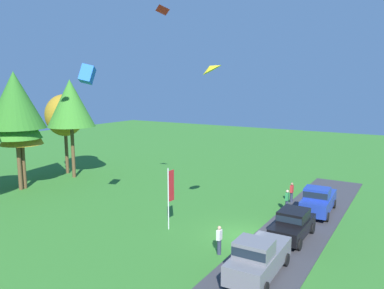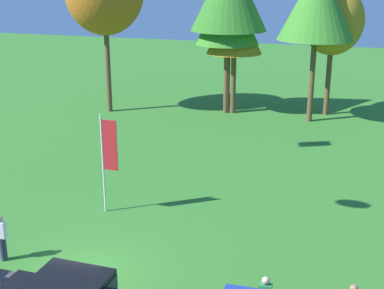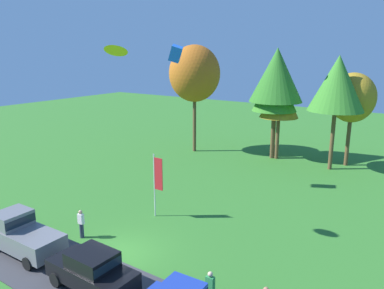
{
  "view_description": "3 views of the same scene",
  "coord_description": "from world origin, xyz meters",
  "px_view_note": "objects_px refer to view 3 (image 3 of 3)",
  "views": [
    {
      "loc": [
        -21.42,
        -9.18,
        9.66
      ],
      "look_at": [
        2.09,
        5.11,
        5.31
      ],
      "focal_mm": 35.0,
      "sensor_mm": 36.0,
      "label": 1
    },
    {
      "loc": [
        8.12,
        -13.78,
        9.75
      ],
      "look_at": [
        2.54,
        3.91,
        3.64
      ],
      "focal_mm": 50.0,
      "sensor_mm": 36.0,
      "label": 2
    },
    {
      "loc": [
        13.31,
        -12.72,
        10.52
      ],
      "look_at": [
        1.31,
        4.85,
        5.24
      ],
      "focal_mm": 35.0,
      "sensor_mm": 36.0,
      "label": 3
    }
  ],
  "objects_px": {
    "tree_center_back": "(337,84)",
    "flag_banner": "(157,178)",
    "tree_left_of_center": "(275,89)",
    "tree_far_right": "(280,99)",
    "car_pickup_near_entrance": "(21,233)",
    "person_beside_suv": "(81,224)",
    "kite_box_mid_center": "(176,54)",
    "car_sedan_by_flagpole": "(92,269)",
    "tree_far_left": "(195,74)",
    "tree_lone_near": "(277,75)",
    "tree_right_of_center": "(352,98)",
    "kite_delta_topmost": "(116,48)"
  },
  "relations": [
    {
      "from": "car_sedan_by_flagpole",
      "to": "tree_far_left",
      "type": "bearing_deg",
      "value": 113.39
    },
    {
      "from": "car_pickup_near_entrance",
      "to": "tree_lone_near",
      "type": "distance_m",
      "value": 26.38
    },
    {
      "from": "car_pickup_near_entrance",
      "to": "person_beside_suv",
      "type": "distance_m",
      "value": 3.21
    },
    {
      "from": "tree_center_back",
      "to": "tree_far_left",
      "type": "bearing_deg",
      "value": -173.3
    },
    {
      "from": "car_sedan_by_flagpole",
      "to": "flag_banner",
      "type": "height_order",
      "value": "flag_banner"
    },
    {
      "from": "tree_right_of_center",
      "to": "tree_center_back",
      "type": "bearing_deg",
      "value": -113.85
    },
    {
      "from": "car_sedan_by_flagpole",
      "to": "tree_left_of_center",
      "type": "distance_m",
      "value": 25.88
    },
    {
      "from": "tree_center_back",
      "to": "flag_banner",
      "type": "xyz_separation_m",
      "value": [
        -6.53,
        -16.95,
        -5.14
      ]
    },
    {
      "from": "tree_left_of_center",
      "to": "tree_far_right",
      "type": "xyz_separation_m",
      "value": [
        0.49,
        0.08,
        -0.9
      ]
    },
    {
      "from": "tree_far_right",
      "to": "tree_center_back",
      "type": "height_order",
      "value": "tree_center_back"
    },
    {
      "from": "tree_center_back",
      "to": "tree_right_of_center",
      "type": "xyz_separation_m",
      "value": [
        0.94,
        2.12,
        -1.4
      ]
    },
    {
      "from": "car_sedan_by_flagpole",
      "to": "kite_delta_topmost",
      "type": "bearing_deg",
      "value": 118.67
    },
    {
      "from": "tree_left_of_center",
      "to": "flag_banner",
      "type": "height_order",
      "value": "tree_left_of_center"
    },
    {
      "from": "kite_box_mid_center",
      "to": "kite_delta_topmost",
      "type": "bearing_deg",
      "value": -74.9
    },
    {
      "from": "tree_far_left",
      "to": "tree_lone_near",
      "type": "xyz_separation_m",
      "value": [
        8.11,
        2.19,
        0.01
      ]
    },
    {
      "from": "flag_banner",
      "to": "kite_box_mid_center",
      "type": "bearing_deg",
      "value": 113.5
    },
    {
      "from": "tree_right_of_center",
      "to": "flag_banner",
      "type": "height_order",
      "value": "tree_right_of_center"
    },
    {
      "from": "tree_far_left",
      "to": "flag_banner",
      "type": "relative_size",
      "value": 2.66
    },
    {
      "from": "person_beside_suv",
      "to": "tree_center_back",
      "type": "bearing_deg",
      "value": 68.8
    },
    {
      "from": "tree_far_left",
      "to": "kite_delta_topmost",
      "type": "relative_size",
      "value": 9.01
    },
    {
      "from": "car_pickup_near_entrance",
      "to": "tree_center_back",
      "type": "relative_size",
      "value": 0.49
    },
    {
      "from": "flag_banner",
      "to": "kite_box_mid_center",
      "type": "height_order",
      "value": "kite_box_mid_center"
    },
    {
      "from": "car_pickup_near_entrance",
      "to": "kite_box_mid_center",
      "type": "height_order",
      "value": "kite_box_mid_center"
    },
    {
      "from": "car_pickup_near_entrance",
      "to": "tree_center_back",
      "type": "xyz_separation_m",
      "value": [
        9.76,
        24.52,
        6.72
      ]
    },
    {
      "from": "tree_far_left",
      "to": "tree_far_right",
      "type": "relative_size",
      "value": 1.4
    },
    {
      "from": "car_pickup_near_entrance",
      "to": "flag_banner",
      "type": "xyz_separation_m",
      "value": [
        3.23,
        7.58,
        1.58
      ]
    },
    {
      "from": "car_sedan_by_flagpole",
      "to": "car_pickup_near_entrance",
      "type": "bearing_deg",
      "value": 179.04
    },
    {
      "from": "car_sedan_by_flagpole",
      "to": "tree_lone_near",
      "type": "xyz_separation_m",
      "value": [
        -1.83,
        25.16,
        7.28
      ]
    },
    {
      "from": "tree_far_left",
      "to": "tree_center_back",
      "type": "height_order",
      "value": "tree_far_left"
    },
    {
      "from": "tree_far_left",
      "to": "tree_right_of_center",
      "type": "relative_size",
      "value": 1.29
    },
    {
      "from": "tree_far_left",
      "to": "tree_left_of_center",
      "type": "relative_size",
      "value": 1.22
    },
    {
      "from": "tree_center_back",
      "to": "tree_lone_near",
      "type": "bearing_deg",
      "value": 174.66
    },
    {
      "from": "tree_far_right",
      "to": "flag_banner",
      "type": "height_order",
      "value": "tree_far_right"
    },
    {
      "from": "tree_left_of_center",
      "to": "tree_lone_near",
      "type": "bearing_deg",
      "value": 31.7
    },
    {
      "from": "kite_delta_topmost",
      "to": "car_pickup_near_entrance",
      "type": "bearing_deg",
      "value": -125.44
    },
    {
      "from": "flag_banner",
      "to": "kite_delta_topmost",
      "type": "height_order",
      "value": "kite_delta_topmost"
    },
    {
      "from": "tree_left_of_center",
      "to": "kite_box_mid_center",
      "type": "height_order",
      "value": "kite_box_mid_center"
    },
    {
      "from": "tree_right_of_center",
      "to": "kite_delta_topmost",
      "type": "xyz_separation_m",
      "value": [
        -7.48,
        -22.11,
        4.28
      ]
    },
    {
      "from": "tree_far_left",
      "to": "tree_right_of_center",
      "type": "xyz_separation_m",
      "value": [
        14.89,
        3.76,
        -1.89
      ]
    },
    {
      "from": "person_beside_suv",
      "to": "kite_box_mid_center",
      "type": "relative_size",
      "value": 1.56
    },
    {
      "from": "car_pickup_near_entrance",
      "to": "tree_left_of_center",
      "type": "relative_size",
      "value": 0.55
    },
    {
      "from": "car_pickup_near_entrance",
      "to": "car_sedan_by_flagpole",
      "type": "bearing_deg",
      "value": -0.96
    },
    {
      "from": "tree_lone_near",
      "to": "tree_center_back",
      "type": "bearing_deg",
      "value": -5.34
    },
    {
      "from": "tree_right_of_center",
      "to": "flag_banner",
      "type": "distance_m",
      "value": 20.81
    },
    {
      "from": "flag_banner",
      "to": "kite_delta_topmost",
      "type": "xyz_separation_m",
      "value": [
        -0.01,
        -3.05,
        8.02
      ]
    },
    {
      "from": "car_pickup_near_entrance",
      "to": "car_sedan_by_flagpole",
      "type": "height_order",
      "value": "car_pickup_near_entrance"
    },
    {
      "from": "person_beside_suv",
      "to": "tree_lone_near",
      "type": "distance_m",
      "value": 23.53
    },
    {
      "from": "car_pickup_near_entrance",
      "to": "flag_banner",
      "type": "height_order",
      "value": "flag_banner"
    },
    {
      "from": "person_beside_suv",
      "to": "tree_left_of_center",
      "type": "bearing_deg",
      "value": 83.63
    },
    {
      "from": "tree_left_of_center",
      "to": "flag_banner",
      "type": "relative_size",
      "value": 2.17
    }
  ]
}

